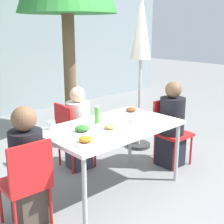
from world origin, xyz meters
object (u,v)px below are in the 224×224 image
at_px(chair_far, 71,131).
at_px(chair_right, 169,127).
at_px(closed_umbrella, 141,38).
at_px(person_far, 78,130).
at_px(person_left, 28,169).
at_px(drinking_cup, 51,125).
at_px(person_right, 171,126).
at_px(chair_left, 27,178).
at_px(bottle, 97,115).
at_px(salad_bowl, 137,119).

bearing_deg(chair_far, chair_right, 60.20).
bearing_deg(closed_umbrella, chair_far, 175.73).
bearing_deg(person_far, chair_far, -121.91).
bearing_deg(closed_umbrella, chair_right, -100.27).
relative_size(person_left, chair_right, 1.32).
distance_m(person_left, chair_far, 1.21).
relative_size(person_far, drinking_cup, 12.26).
distance_m(person_right, drinking_cup, 1.63).
height_order(chair_left, closed_umbrella, closed_umbrella).
bearing_deg(chair_left, person_right, 1.78).
xyz_separation_m(chair_right, person_far, (-1.00, 0.68, 0.01)).
bearing_deg(person_far, chair_left, -52.22).
bearing_deg(drinking_cup, bottle, -18.02).
bearing_deg(salad_bowl, person_left, 174.17).
relative_size(person_left, drinking_cup, 12.95).
distance_m(closed_umbrella, drinking_cup, 1.95).
height_order(chair_left, chair_far, same).
bearing_deg(closed_umbrella, chair_left, -162.74).
relative_size(chair_left, closed_umbrella, 0.38).
xyz_separation_m(chair_left, person_far, (1.11, 0.72, 0.01)).
xyz_separation_m(person_left, chair_far, (0.98, 0.70, -0.05)).
bearing_deg(chair_right, chair_far, -30.79).
relative_size(person_right, salad_bowl, 7.38).
distance_m(person_right, person_far, 1.21).
xyz_separation_m(person_far, drinking_cup, (-0.62, -0.36, 0.29)).
distance_m(chair_right, person_far, 1.21).
relative_size(chair_left, person_right, 0.76).
xyz_separation_m(chair_left, person_right, (2.05, -0.03, 0.04)).
bearing_deg(bottle, drinking_cup, 161.98).
bearing_deg(person_left, bottle, 10.14).
height_order(closed_umbrella, bottle, closed_umbrella).
relative_size(bottle, drinking_cup, 2.28).
distance_m(bottle, salad_bowl, 0.45).
xyz_separation_m(chair_left, chair_right, (2.11, 0.04, 0.00)).
bearing_deg(drinking_cup, chair_left, -143.98).
bearing_deg(chair_right, person_right, 58.09).
height_order(person_left, bottle, person_left).
bearing_deg(person_left, chair_right, 1.75).
distance_m(chair_left, bottle, 1.07).
bearing_deg(person_right, chair_far, -34.95).
xyz_separation_m(chair_far, person_far, (0.08, -0.06, 0.01)).
relative_size(person_left, chair_far, 1.32).
xyz_separation_m(closed_umbrella, salad_bowl, (-0.87, -0.75, -0.86)).
height_order(person_left, person_right, person_left).
bearing_deg(closed_umbrella, person_far, 178.32).
bearing_deg(salad_bowl, bottle, 145.41).
bearing_deg(person_far, salad_bowl, 22.09).
xyz_separation_m(person_far, bottle, (-0.12, -0.52, 0.34)).
relative_size(person_right, bottle, 5.66).
height_order(chair_left, person_right, person_right).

